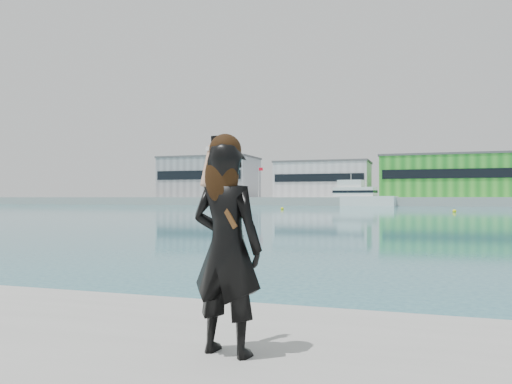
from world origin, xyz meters
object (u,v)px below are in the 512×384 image
(motor_yacht, at_px, (357,196))
(woman, at_px, (226,241))
(buoy_near, at_px, (454,212))
(buoy_far, at_px, (282,210))

(motor_yacht, distance_m, woman, 113.10)
(buoy_near, bearing_deg, buoy_far, 164.19)
(motor_yacht, distance_m, buoy_far, 40.06)
(motor_yacht, height_order, buoy_far, motor_yacht)
(motor_yacht, xyz_separation_m, buoy_near, (17.73, -46.41, -2.20))
(buoy_far, relative_size, woman, 0.31)
(buoy_far, height_order, woman, woman)
(motor_yacht, bearing_deg, buoy_near, -59.08)
(buoy_far, distance_m, woman, 75.60)
(buoy_near, height_order, woman, woman)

